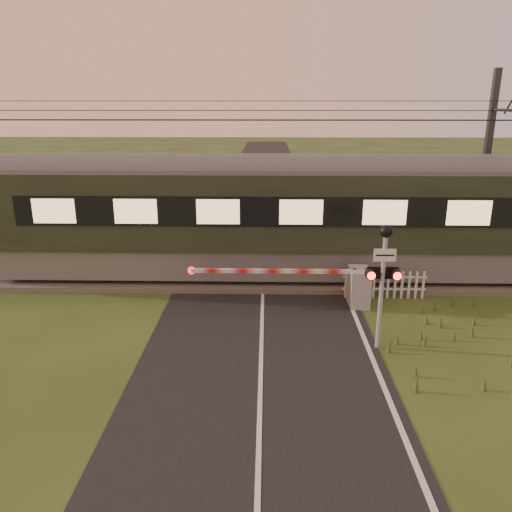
{
  "coord_description": "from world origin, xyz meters",
  "views": [
    {
      "loc": [
        0.12,
        -10.48,
        6.09
      ],
      "look_at": [
        -0.18,
        3.2,
        1.84
      ],
      "focal_mm": 35.0,
      "sensor_mm": 36.0,
      "label": 1
    }
  ],
  "objects_px": {
    "picket_fence": "(384,285)",
    "crossing_signal": "(383,265)",
    "catenary_mast": "(486,166)",
    "boom_gate": "(351,285)"
  },
  "relations": [
    {
      "from": "crossing_signal",
      "to": "picket_fence",
      "type": "distance_m",
      "value": 3.95
    },
    {
      "from": "picket_fence",
      "to": "crossing_signal",
      "type": "bearing_deg",
      "value": -105.08
    },
    {
      "from": "boom_gate",
      "to": "crossing_signal",
      "type": "relative_size",
      "value": 1.96
    },
    {
      "from": "boom_gate",
      "to": "crossing_signal",
      "type": "height_order",
      "value": "crossing_signal"
    },
    {
      "from": "picket_fence",
      "to": "catenary_mast",
      "type": "xyz_separation_m",
      "value": [
        4.5,
        4.12,
        3.3
      ]
    },
    {
      "from": "crossing_signal",
      "to": "catenary_mast",
      "type": "height_order",
      "value": "catenary_mast"
    },
    {
      "from": "boom_gate",
      "to": "crossing_signal",
      "type": "bearing_deg",
      "value": -84.79
    },
    {
      "from": "crossing_signal",
      "to": "picket_fence",
      "type": "xyz_separation_m",
      "value": [
        0.92,
        3.41,
        -1.78
      ]
    },
    {
      "from": "picket_fence",
      "to": "catenary_mast",
      "type": "relative_size",
      "value": 0.37
    },
    {
      "from": "crossing_signal",
      "to": "catenary_mast",
      "type": "distance_m",
      "value": 9.4
    }
  ]
}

